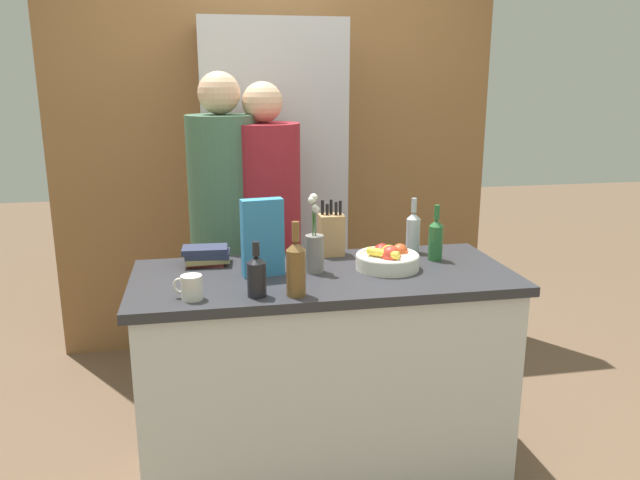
{
  "coord_description": "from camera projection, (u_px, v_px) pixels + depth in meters",
  "views": [
    {
      "loc": [
        -0.48,
        -2.44,
        1.71
      ],
      "look_at": [
        0.0,
        0.09,
        1.05
      ],
      "focal_mm": 35.0,
      "sensor_mm": 36.0,
      "label": 1
    }
  ],
  "objects": [
    {
      "name": "book_stack",
      "position": [
        207.0,
        255.0,
        2.72
      ],
      "size": [
        0.21,
        0.15,
        0.08
      ],
      "color": "maroon",
      "rests_on": "kitchen_island"
    },
    {
      "name": "refrigerator",
      "position": [
        272.0,
        201.0,
        3.7
      ],
      "size": [
        0.79,
        0.63,
        2.03
      ],
      "color": "#B7B7BC",
      "rests_on": "ground_plane"
    },
    {
      "name": "knife_block",
      "position": [
        331.0,
        234.0,
        2.85
      ],
      "size": [
        0.11,
        0.09,
        0.26
      ],
      "color": "tan",
      "rests_on": "kitchen_island"
    },
    {
      "name": "bottle_wine",
      "position": [
        257.0,
        275.0,
        2.31
      ],
      "size": [
        0.07,
        0.07,
        0.21
      ],
      "color": "black",
      "rests_on": "kitchen_island"
    },
    {
      "name": "person_at_sink",
      "position": [
        224.0,
        228.0,
        3.13
      ],
      "size": [
        0.34,
        0.34,
        1.75
      ],
      "rotation": [
        0.0,
        0.0,
        0.45
      ],
      "color": "#383842",
      "rests_on": "ground_plane"
    },
    {
      "name": "coffee_mug",
      "position": [
        191.0,
        287.0,
        2.28
      ],
      "size": [
        0.11,
        0.08,
        0.09
      ],
      "color": "silver",
      "rests_on": "kitchen_island"
    },
    {
      "name": "bottle_oil",
      "position": [
        296.0,
        267.0,
        2.31
      ],
      "size": [
        0.07,
        0.07,
        0.28
      ],
      "color": "brown",
      "rests_on": "kitchen_island"
    },
    {
      "name": "kitchen_island",
      "position": [
        324.0,
        374.0,
        2.72
      ],
      "size": [
        1.58,
        0.69,
        0.93
      ],
      "color": "silver",
      "rests_on": "ground_plane"
    },
    {
      "name": "flower_vase",
      "position": [
        314.0,
        248.0,
        2.59
      ],
      "size": [
        0.08,
        0.08,
        0.33
      ],
      "color": "gray",
      "rests_on": "kitchen_island"
    },
    {
      "name": "fruit_bowl",
      "position": [
        388.0,
        259.0,
        2.65
      ],
      "size": [
        0.27,
        0.27,
        0.11
      ],
      "color": "silver",
      "rests_on": "kitchen_island"
    },
    {
      "name": "person_in_blue",
      "position": [
        265.0,
        233.0,
        3.17
      ],
      "size": [
        0.36,
        0.36,
        1.7
      ],
      "rotation": [
        0.0,
        0.0,
        0.39
      ],
      "color": "#383842",
      "rests_on": "ground_plane"
    },
    {
      "name": "cereal_box",
      "position": [
        262.0,
        238.0,
        2.54
      ],
      "size": [
        0.18,
        0.08,
        0.32
      ],
      "color": "teal",
      "rests_on": "kitchen_island"
    },
    {
      "name": "bottle_vinegar",
      "position": [
        413.0,
        231.0,
        2.89
      ],
      "size": [
        0.06,
        0.06,
        0.26
      ],
      "color": "#B2BCC1",
      "rests_on": "kitchen_island"
    },
    {
      "name": "ground_plane",
      "position": [
        324.0,
        467.0,
        2.84
      ],
      "size": [
        14.0,
        14.0,
        0.0
      ],
      "primitive_type": "plane",
      "color": "brown"
    },
    {
      "name": "back_wall_wood",
      "position": [
        277.0,
        146.0,
        3.99
      ],
      "size": [
        2.78,
        0.12,
        2.6
      ],
      "color": "olive",
      "rests_on": "ground_plane"
    },
    {
      "name": "bottle_water",
      "position": [
        436.0,
        238.0,
        2.77
      ],
      "size": [
        0.06,
        0.06,
        0.25
      ],
      "color": "#286633",
      "rests_on": "kitchen_island"
    }
  ]
}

